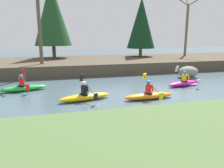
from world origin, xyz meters
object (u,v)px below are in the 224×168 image
(kayaker_middle, at_px, (149,95))
(boulder_midstream, at_px, (188,72))
(kayaker_lead, at_px, (186,83))
(kayaker_far_back, at_px, (23,87))
(kayaker_trailing, at_px, (85,96))

(kayaker_middle, height_order, boulder_midstream, kayaker_middle)
(kayaker_lead, bearing_deg, boulder_midstream, 41.25)
(kayaker_middle, distance_m, boulder_midstream, 7.29)
(kayaker_lead, bearing_deg, kayaker_far_back, 160.60)
(kayaker_middle, xyz_separation_m, boulder_midstream, (5.49, 4.78, 0.23))
(kayaker_trailing, bearing_deg, kayaker_lead, 0.78)
(kayaker_middle, distance_m, kayaker_trailing, 3.29)
(kayaker_trailing, distance_m, boulder_midstream, 9.65)
(boulder_midstream, bearing_deg, kayaker_lead, -126.29)
(kayaker_lead, distance_m, kayaker_far_back, 10.25)
(kayaker_lead, xyz_separation_m, boulder_midstream, (1.84, 2.51, 0.25))
(kayaker_middle, height_order, kayaker_far_back, same)
(boulder_midstream, bearing_deg, kayaker_middle, -138.95)
(kayaker_trailing, xyz_separation_m, kayaker_far_back, (-3.30, 2.87, 0.00))
(kayaker_lead, distance_m, boulder_midstream, 3.12)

